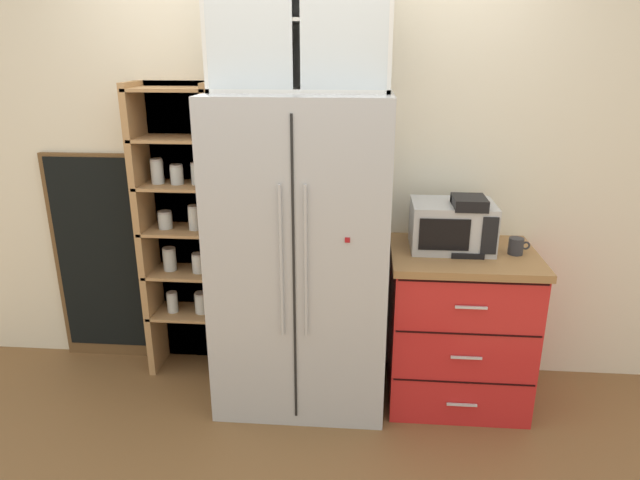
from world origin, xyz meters
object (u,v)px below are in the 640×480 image
(microwave, at_px, (452,226))
(bottle_clear, at_px, (466,234))
(chalkboard_menu, at_px, (101,259))
(coffee_maker, at_px, (466,224))
(mug_charcoal, at_px, (516,246))
(refrigerator, at_px, (302,254))
(bottle_amber, at_px, (464,227))
(mug_cream, at_px, (463,239))

(microwave, xyz_separation_m, bottle_clear, (0.07, -0.06, -0.02))
(chalkboard_menu, bearing_deg, microwave, -6.22)
(coffee_maker, xyz_separation_m, chalkboard_menu, (-2.20, 0.27, -0.37))
(mug_charcoal, relative_size, bottle_clear, 0.46)
(refrigerator, relative_size, bottle_amber, 6.26)
(coffee_maker, distance_m, mug_cream, 0.13)
(refrigerator, height_order, mug_cream, refrigerator)
(microwave, relative_size, mug_cream, 3.59)
(coffee_maker, xyz_separation_m, bottle_clear, (-0.00, -0.02, -0.05))
(microwave, xyz_separation_m, mug_cream, (0.07, 0.02, -0.08))
(bottle_amber, xyz_separation_m, chalkboard_menu, (-2.20, 0.22, -0.34))
(refrigerator, relative_size, chalkboard_menu, 1.28)
(mug_charcoal, xyz_separation_m, chalkboard_menu, (-2.47, 0.30, -0.26))
(bottle_amber, distance_m, bottle_clear, 0.07)
(bottle_clear, bearing_deg, bottle_amber, 90.00)
(mug_charcoal, distance_m, mug_cream, 0.28)
(refrigerator, height_order, mug_charcoal, refrigerator)
(mug_charcoal, height_order, bottle_clear, bottle_clear)
(coffee_maker, xyz_separation_m, mug_cream, (0.00, 0.06, -0.11))
(bottle_amber, relative_size, bottle_clear, 1.12)
(mug_charcoal, bearing_deg, microwave, 169.22)
(mug_cream, bearing_deg, bottle_clear, -91.13)
(microwave, relative_size, bottle_amber, 1.59)
(mug_cream, xyz_separation_m, chalkboard_menu, (-2.21, 0.21, -0.26))
(coffee_maker, relative_size, bottle_amber, 1.12)
(refrigerator, bearing_deg, coffee_maker, 2.80)
(coffee_maker, relative_size, bottle_clear, 1.25)
(refrigerator, xyz_separation_m, mug_charcoal, (1.15, 0.02, 0.08))
(bottle_amber, bearing_deg, mug_cream, 82.18)
(mug_cream, distance_m, bottle_amber, 0.08)
(refrigerator, bearing_deg, microwave, 5.98)
(refrigerator, relative_size, mug_charcoal, 15.25)
(bottle_amber, bearing_deg, refrigerator, -173.85)
(refrigerator, distance_m, coffee_maker, 0.90)
(bottle_clear, bearing_deg, chalkboard_menu, 172.39)
(bottle_amber, bearing_deg, mug_charcoal, -15.48)
(mug_charcoal, bearing_deg, bottle_clear, 179.49)
(bottle_amber, height_order, bottle_clear, bottle_amber)
(chalkboard_menu, bearing_deg, refrigerator, -13.52)
(bottle_clear, bearing_deg, coffee_maker, 90.00)
(microwave, relative_size, bottle_clear, 1.78)
(bottle_amber, distance_m, chalkboard_menu, 2.24)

